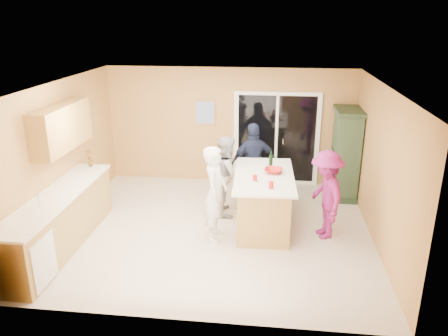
# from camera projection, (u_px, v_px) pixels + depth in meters

# --- Properties ---
(floor) EXTENTS (5.50, 5.50, 0.00)m
(floor) POSITION_uv_depth(u_px,v_px,m) (215.00, 229.00, 7.88)
(floor) COLOR beige
(floor) RESTS_ON ground
(ceiling) EXTENTS (5.50, 5.00, 0.10)m
(ceiling) POSITION_uv_depth(u_px,v_px,m) (214.00, 85.00, 7.01)
(ceiling) COLOR silver
(ceiling) RESTS_ON wall_back
(wall_back) EXTENTS (5.50, 0.10, 2.60)m
(wall_back) POSITION_uv_depth(u_px,v_px,m) (230.00, 126.00, 9.79)
(wall_back) COLOR #EFB062
(wall_back) RESTS_ON ground
(wall_front) EXTENTS (5.50, 0.10, 2.60)m
(wall_front) POSITION_uv_depth(u_px,v_px,m) (186.00, 229.00, 5.10)
(wall_front) COLOR #EFB062
(wall_front) RESTS_ON ground
(wall_left) EXTENTS (0.10, 5.00, 2.60)m
(wall_left) POSITION_uv_depth(u_px,v_px,m) (61.00, 156.00, 7.74)
(wall_left) COLOR #EFB062
(wall_left) RESTS_ON ground
(wall_right) EXTENTS (0.10, 5.00, 2.60)m
(wall_right) POSITION_uv_depth(u_px,v_px,m) (381.00, 167.00, 7.14)
(wall_right) COLOR #EFB062
(wall_right) RESTS_ON ground
(left_cabinet_run) EXTENTS (0.65, 3.05, 1.24)m
(left_cabinet_run) POSITION_uv_depth(u_px,v_px,m) (55.00, 226.00, 7.00)
(left_cabinet_run) COLOR #AD8543
(left_cabinet_run) RESTS_ON floor
(upper_cabinets) EXTENTS (0.35, 1.60, 0.75)m
(upper_cabinets) POSITION_uv_depth(u_px,v_px,m) (61.00, 127.00, 7.34)
(upper_cabinets) COLOR #AD8543
(upper_cabinets) RESTS_ON wall_left
(sliding_door) EXTENTS (1.90, 0.07, 2.10)m
(sliding_door) POSITION_uv_depth(u_px,v_px,m) (276.00, 139.00, 9.72)
(sliding_door) COLOR white
(sliding_door) RESTS_ON floor
(framed_picture) EXTENTS (0.46, 0.04, 0.56)m
(framed_picture) POSITION_uv_depth(u_px,v_px,m) (205.00, 113.00, 9.72)
(framed_picture) COLOR tan
(framed_picture) RESTS_ON wall_back
(kitchen_island) EXTENTS (1.10, 1.94, 1.00)m
(kitchen_island) POSITION_uv_depth(u_px,v_px,m) (263.00, 202.00, 7.86)
(kitchen_island) COLOR #AD8543
(kitchen_island) RESTS_ON floor
(green_hutch) EXTENTS (0.54, 1.02, 1.87)m
(green_hutch) POSITION_uv_depth(u_px,v_px,m) (345.00, 155.00, 9.08)
(green_hutch) COLOR #233926
(green_hutch) RESTS_ON floor
(woman_white) EXTENTS (0.44, 0.63, 1.65)m
(woman_white) POSITION_uv_depth(u_px,v_px,m) (215.00, 194.00, 7.31)
(woman_white) COLOR silver
(woman_white) RESTS_ON floor
(woman_grey) EXTENTS (0.70, 0.83, 1.53)m
(woman_grey) POSITION_uv_depth(u_px,v_px,m) (227.00, 175.00, 8.35)
(woman_grey) COLOR #A9A9AB
(woman_grey) RESTS_ON floor
(woman_navy) EXTENTS (1.05, 0.72, 1.66)m
(woman_navy) POSITION_uv_depth(u_px,v_px,m) (254.00, 163.00, 8.79)
(woman_navy) COLOR #1B253B
(woman_navy) RESTS_ON floor
(woman_magenta) EXTENTS (0.80, 1.11, 1.55)m
(woman_magenta) POSITION_uv_depth(u_px,v_px,m) (326.00, 195.00, 7.40)
(woman_magenta) COLOR #9C226F
(woman_magenta) RESTS_ON floor
(serving_bowl) EXTENTS (0.37, 0.37, 0.08)m
(serving_bowl) POSITION_uv_depth(u_px,v_px,m) (273.00, 171.00, 7.76)
(serving_bowl) COLOR red
(serving_bowl) RESTS_ON kitchen_island
(tulip_vase) EXTENTS (0.20, 0.16, 0.34)m
(tulip_vase) POSITION_uv_depth(u_px,v_px,m) (90.00, 158.00, 8.24)
(tulip_vase) COLOR #AA1611
(tulip_vase) RESTS_ON left_cabinet_run
(tumbler_near) EXTENTS (0.10, 0.10, 0.11)m
(tumbler_near) POSITION_uv_depth(u_px,v_px,m) (255.00, 178.00, 7.36)
(tumbler_near) COLOR red
(tumbler_near) RESTS_ON kitchen_island
(tumbler_far) EXTENTS (0.11, 0.11, 0.12)m
(tumbler_far) POSITION_uv_depth(u_px,v_px,m) (271.00, 185.00, 7.06)
(tumbler_far) COLOR red
(tumbler_far) RESTS_ON kitchen_island
(wine_bottle) EXTENTS (0.07, 0.07, 0.31)m
(wine_bottle) POSITION_uv_depth(u_px,v_px,m) (271.00, 161.00, 8.03)
(wine_bottle) COLOR black
(wine_bottle) RESTS_ON kitchen_island
(white_plate) EXTENTS (0.23, 0.23, 0.01)m
(white_plate) POSITION_uv_depth(u_px,v_px,m) (250.00, 180.00, 7.40)
(white_plate) COLOR white
(white_plate) RESTS_ON kitchen_island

